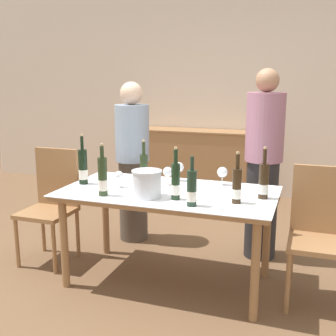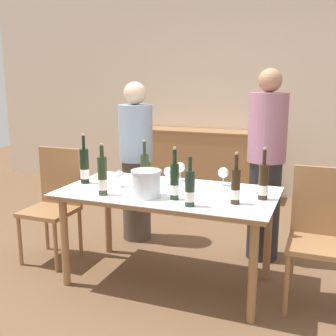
# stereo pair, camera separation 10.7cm
# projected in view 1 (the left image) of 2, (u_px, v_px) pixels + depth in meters

# --- Properties ---
(ground_plane) EXTENTS (12.00, 12.00, 0.00)m
(ground_plane) POSITION_uv_depth(u_px,v_px,m) (168.00, 281.00, 3.39)
(ground_plane) COLOR brown
(back_wall) EXTENTS (8.00, 0.10, 2.80)m
(back_wall) POSITION_uv_depth(u_px,v_px,m) (237.00, 92.00, 5.71)
(back_wall) COLOR beige
(back_wall) RESTS_ON ground_plane
(sideboard_cabinet) EXTENTS (1.64, 0.46, 0.90)m
(sideboard_cabinet) POSITION_uv_depth(u_px,v_px,m) (191.00, 162.00, 5.82)
(sideboard_cabinet) COLOR #996B42
(sideboard_cabinet) RESTS_ON ground_plane
(dining_table) EXTENTS (1.64, 0.87, 0.75)m
(dining_table) POSITION_uv_depth(u_px,v_px,m) (168.00, 201.00, 3.24)
(dining_table) COLOR #996B42
(dining_table) RESTS_ON ground_plane
(ice_bucket) EXTENTS (0.22, 0.22, 0.20)m
(ice_bucket) POSITION_uv_depth(u_px,v_px,m) (147.00, 183.00, 3.04)
(ice_bucket) COLOR silver
(ice_bucket) RESTS_ON dining_table
(wine_bottle_0) EXTENTS (0.06, 0.06, 0.37)m
(wine_bottle_0) POSITION_uv_depth(u_px,v_px,m) (144.00, 171.00, 3.35)
(wine_bottle_0) COLOR #28381E
(wine_bottle_0) RESTS_ON dining_table
(wine_bottle_1) EXTENTS (0.06, 0.06, 0.38)m
(wine_bottle_1) POSITION_uv_depth(u_px,v_px,m) (176.00, 182.00, 2.98)
(wine_bottle_1) COLOR black
(wine_bottle_1) RESTS_ON dining_table
(wine_bottle_2) EXTENTS (0.07, 0.07, 0.41)m
(wine_bottle_2) POSITION_uv_depth(u_px,v_px,m) (83.00, 167.00, 3.42)
(wine_bottle_2) COLOR black
(wine_bottle_2) RESTS_ON dining_table
(wine_bottle_3) EXTENTS (0.07, 0.07, 0.39)m
(wine_bottle_3) POSITION_uv_depth(u_px,v_px,m) (103.00, 177.00, 3.08)
(wine_bottle_3) COLOR #28381E
(wine_bottle_3) RESTS_ON dining_table
(wine_bottle_4) EXTENTS (0.07, 0.07, 0.38)m
(wine_bottle_4) POSITION_uv_depth(u_px,v_px,m) (264.00, 182.00, 3.01)
(wine_bottle_4) COLOR #332314
(wine_bottle_4) RESTS_ON dining_table
(wine_bottle_5) EXTENTS (0.07, 0.07, 0.34)m
(wine_bottle_5) POSITION_uv_depth(u_px,v_px,m) (192.00, 189.00, 2.83)
(wine_bottle_5) COLOR #1E3323
(wine_bottle_5) RESTS_ON dining_table
(wine_bottle_6) EXTENTS (0.07, 0.07, 0.36)m
(wine_bottle_6) POSITION_uv_depth(u_px,v_px,m) (237.00, 186.00, 2.89)
(wine_bottle_6) COLOR #332314
(wine_bottle_6) RESTS_ON dining_table
(wine_glass_0) EXTENTS (0.08, 0.08, 0.15)m
(wine_glass_0) POSITION_uv_depth(u_px,v_px,m) (168.00, 172.00, 3.38)
(wine_glass_0) COLOR white
(wine_glass_0) RESTS_ON dining_table
(wine_glass_1) EXTENTS (0.08, 0.08, 0.16)m
(wine_glass_1) POSITION_uv_depth(u_px,v_px,m) (179.00, 168.00, 3.52)
(wine_glass_1) COLOR white
(wine_glass_1) RESTS_ON dining_table
(wine_glass_2) EXTENTS (0.07, 0.07, 0.13)m
(wine_glass_2) POSITION_uv_depth(u_px,v_px,m) (119.00, 176.00, 3.31)
(wine_glass_2) COLOR white
(wine_glass_2) RESTS_ON dining_table
(wine_glass_3) EXTENTS (0.08, 0.08, 0.15)m
(wine_glass_3) POSITION_uv_depth(u_px,v_px,m) (222.00, 173.00, 3.38)
(wine_glass_3) COLOR white
(wine_glass_3) RESTS_ON dining_table
(chair_left_end) EXTENTS (0.42, 0.42, 0.99)m
(chair_left_end) POSITION_uv_depth(u_px,v_px,m) (52.00, 198.00, 3.71)
(chair_left_end) COLOR #996B42
(chair_left_end) RESTS_ON ground_plane
(chair_right_end) EXTENTS (0.42, 0.42, 0.99)m
(chair_right_end) POSITION_uv_depth(u_px,v_px,m) (320.00, 227.00, 2.99)
(chair_right_end) COLOR #996B42
(chair_right_end) RESTS_ON ground_plane
(person_host) EXTENTS (0.33, 0.33, 1.56)m
(person_host) POSITION_uv_depth(u_px,v_px,m) (133.00, 163.00, 4.12)
(person_host) COLOR #51473D
(person_host) RESTS_ON ground_plane
(person_guest_left) EXTENTS (0.33, 0.33, 1.68)m
(person_guest_left) POSITION_uv_depth(u_px,v_px,m) (263.00, 166.00, 3.69)
(person_guest_left) COLOR #262628
(person_guest_left) RESTS_ON ground_plane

